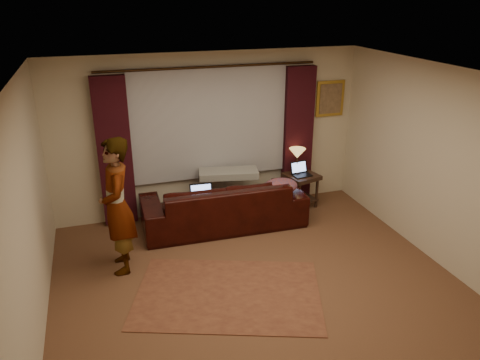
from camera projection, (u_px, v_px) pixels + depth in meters
name	position (u px, v px, depth m)	size (l,w,h in m)	color
floor	(262.00, 291.00, 5.77)	(5.00, 5.00, 0.01)	brown
ceiling	(266.00, 79.00, 4.80)	(5.00, 5.00, 0.02)	silver
wall_back	(209.00, 134.00, 7.49)	(5.00, 0.02, 2.60)	beige
wall_front	(396.00, 341.00, 3.08)	(5.00, 0.02, 2.60)	beige
wall_left	(25.00, 226.00, 4.58)	(0.02, 5.00, 2.60)	beige
wall_right	(447.00, 170.00, 5.99)	(0.02, 5.00, 2.60)	beige
sheer_curtain	(210.00, 123.00, 7.36)	(2.50, 0.05, 1.80)	#A2A2A9
drape_left	(115.00, 153.00, 7.02)	(0.50, 0.14, 2.30)	black
drape_right	(298.00, 135.00, 7.86)	(0.50, 0.14, 2.30)	black
curtain_rod	(210.00, 67.00, 6.99)	(0.04, 0.04, 3.40)	black
picture_frame	(330.00, 98.00, 7.89)	(0.50, 0.04, 0.60)	#B48A2E
sofa	(223.00, 195.00, 7.22)	(2.50, 1.08, 1.01)	black
throw_blanket	(228.00, 157.00, 7.31)	(0.93, 0.37, 0.11)	gray
clothing_pile	(281.00, 187.00, 7.24)	(0.54, 0.42, 0.23)	#7E4559
laptop_sofa	(202.00, 195.00, 6.93)	(0.34, 0.37, 0.25)	black
area_rug	(228.00, 293.00, 5.71)	(2.23, 1.48, 0.01)	brown
end_table	(301.00, 190.00, 7.95)	(0.50, 0.50, 0.58)	black
tiffany_lamp	(297.00, 161.00, 7.81)	(0.28, 0.28, 0.44)	olive
laptop_table	(302.00, 169.00, 7.76)	(0.30, 0.33, 0.22)	black
person	(117.00, 206.00, 5.92)	(0.53, 0.53, 1.80)	gray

